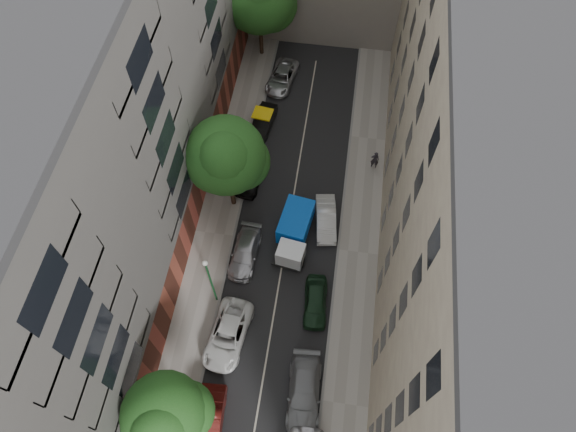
% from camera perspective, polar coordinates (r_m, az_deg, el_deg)
% --- Properties ---
extents(ground, '(120.00, 120.00, 0.00)m').
position_cam_1_polar(ground, '(39.06, -0.26, -3.06)').
color(ground, '#4C4C49').
rests_on(ground, ground).
extents(road_surface, '(8.00, 44.00, 0.02)m').
position_cam_1_polar(road_surface, '(39.05, -0.26, -3.05)').
color(road_surface, black).
rests_on(road_surface, ground).
extents(sidewalk_left, '(3.00, 44.00, 0.15)m').
position_cam_1_polar(sidewalk_left, '(39.76, -8.13, -1.96)').
color(sidewalk_left, gray).
rests_on(sidewalk_left, ground).
extents(sidewalk_right, '(3.00, 44.00, 0.15)m').
position_cam_1_polar(sidewalk_right, '(38.99, 7.78, -4.02)').
color(sidewalk_right, gray).
rests_on(sidewalk_right, ground).
extents(building_left, '(8.00, 44.00, 20.00)m').
position_cam_1_polar(building_left, '(33.37, -19.53, 7.48)').
color(building_left, '#504D4B').
rests_on(building_left, ground).
extents(building_right, '(8.00, 44.00, 20.00)m').
position_cam_1_polar(building_right, '(31.49, 19.91, 2.91)').
color(building_right, '#B7AA8E').
rests_on(building_right, ground).
extents(tarp_truck, '(2.72, 5.39, 2.37)m').
position_cam_1_polar(tarp_truck, '(38.04, 0.71, -1.78)').
color(tarp_truck, black).
rests_on(tarp_truck, ground).
extents(car_left_1, '(1.90, 4.64, 1.50)m').
position_cam_1_polar(car_left_1, '(34.68, -8.72, -21.66)').
color(car_left_1, '#4C120F').
rests_on(car_left_1, ground).
extents(car_left_2, '(2.98, 5.42, 1.44)m').
position_cam_1_polar(car_left_2, '(35.83, -6.71, -12.95)').
color(car_left_2, silver).
rests_on(car_left_2, ground).
extents(car_left_3, '(2.12, 4.66, 1.32)m').
position_cam_1_polar(car_left_3, '(38.10, -4.79, -4.07)').
color(car_left_3, '#B1B1B6').
rests_on(car_left_3, ground).
extents(car_left_4, '(2.33, 4.56, 1.49)m').
position_cam_1_polar(car_left_4, '(41.57, -4.09, 4.62)').
color(car_left_4, black).
rests_on(car_left_4, ground).
extents(car_left_5, '(1.99, 4.34, 1.38)m').
position_cam_1_polar(car_left_5, '(44.96, -2.78, 10.38)').
color(car_left_5, black).
rests_on(car_left_5, ground).
extents(car_left_6, '(2.89, 4.99, 1.31)m').
position_cam_1_polar(car_left_6, '(48.62, -0.68, 15.17)').
color(car_left_6, '#B4B5B9').
rests_on(car_left_6, ground).
extents(car_right_1, '(2.41, 5.28, 1.50)m').
position_cam_1_polar(car_right_1, '(34.65, 1.80, -18.99)').
color(car_right_1, slate).
rests_on(car_right_1, ground).
extents(car_right_2, '(1.91, 4.14, 1.37)m').
position_cam_1_polar(car_right_2, '(36.45, 3.07, -9.50)').
color(car_right_2, black).
rests_on(car_right_2, ground).
extents(car_right_3, '(2.07, 4.39, 1.39)m').
position_cam_1_polar(car_right_3, '(39.40, 4.24, -0.31)').
color(car_right_3, silver).
rests_on(car_right_3, ground).
extents(tree_near, '(4.96, 4.63, 7.63)m').
position_cam_1_polar(tree_near, '(30.61, -13.48, -20.85)').
color(tree_near, '#382619').
rests_on(tree_near, sidewalk_left).
extents(tree_mid, '(5.85, 5.66, 9.07)m').
position_cam_1_polar(tree_mid, '(35.95, -6.79, 6.37)').
color(tree_mid, '#382619').
rests_on(tree_mid, sidewalk_left).
extents(lamp_post, '(0.36, 0.36, 6.21)m').
position_cam_1_polar(lamp_post, '(33.87, -8.70, -6.77)').
color(lamp_post, '#1C632F').
rests_on(lamp_post, sidewalk_left).
extents(pedestrian, '(0.70, 0.48, 1.84)m').
position_cam_1_polar(pedestrian, '(42.51, 9.63, 6.18)').
color(pedestrian, black).
rests_on(pedestrian, sidewalk_right).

